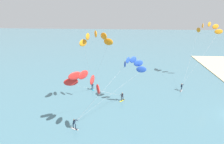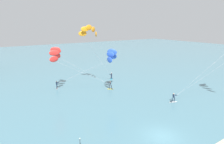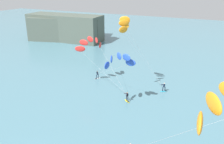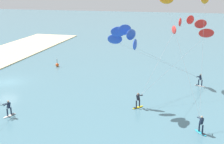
{
  "view_description": "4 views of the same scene",
  "coord_description": "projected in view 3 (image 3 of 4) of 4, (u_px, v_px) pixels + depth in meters",
  "views": [
    {
      "loc": [
        -27.95,
        18.35,
        17.0
      ],
      "look_at": [
        6.48,
        20.91,
        5.04
      ],
      "focal_mm": 30.89,
      "sensor_mm": 36.0,
      "label": 1
    },
    {
      "loc": [
        -17.38,
        -14.92,
        13.54
      ],
      "look_at": [
        3.97,
        17.19,
        4.18
      ],
      "focal_mm": 31.94,
      "sensor_mm": 36.0,
      "label": 2
    },
    {
      "loc": [
        17.75,
        -14.66,
        18.87
      ],
      "look_at": [
        2.6,
        17.23,
        5.47
      ],
      "focal_mm": 38.71,
      "sensor_mm": 36.0,
      "label": 3
    },
    {
      "loc": [
        35.53,
        23.7,
        12.76
      ],
      "look_at": [
        6.2,
        16.36,
        4.27
      ],
      "focal_mm": 49.61,
      "sensor_mm": 36.0,
      "label": 4
    }
  ],
  "objects": [
    {
      "name": "kitesurfer_mid_water",
      "position": [
        91.0,
        45.0,
        45.31
      ],
      "size": [
        12.37,
        8.52,
        9.12
      ],
      "color": "yellow",
      "rests_on": "ground"
    },
    {
      "name": "kitesurfer_nearshore",
      "position": [
        223.0,
        107.0,
        14.53
      ],
      "size": [
        11.78,
        10.19,
        13.47
      ],
      "color": "white",
      "rests_on": "ground"
    },
    {
      "name": "kitesurfer_far_out",
      "position": [
        126.0,
        26.0,
        40.71
      ],
      "size": [
        9.18,
        5.52,
        13.33
      ],
      "color": "#23ADD1",
      "rests_on": "ground"
    },
    {
      "name": "distant_headland",
      "position": [
        67.0,
        28.0,
        81.38
      ],
      "size": [
        25.72,
        19.03,
        8.49
      ],
      "color": "#565B60",
      "rests_on": "ground"
    },
    {
      "name": "kitesurfer_downwind",
      "position": [
        118.0,
        61.0,
        36.97
      ],
      "size": [
        11.18,
        11.39,
        8.82
      ],
      "color": "white",
      "rests_on": "ground"
    }
  ]
}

